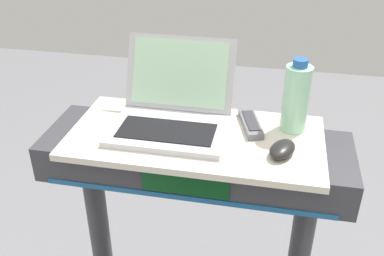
{
  "coord_description": "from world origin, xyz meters",
  "views": [
    {
      "loc": [
        0.21,
        -0.38,
        1.77
      ],
      "look_at": [
        0.0,
        0.65,
        1.16
      ],
      "focal_mm": 41.68,
      "sensor_mm": 36.0,
      "label": 1
    }
  ],
  "objects_px": {
    "laptop": "(172,111)",
    "tv_remote": "(251,123)",
    "water_bottle": "(296,98)",
    "computer_mouse": "(282,149)"
  },
  "relations": [
    {
      "from": "computer_mouse",
      "to": "tv_remote",
      "type": "height_order",
      "value": "computer_mouse"
    },
    {
      "from": "laptop",
      "to": "water_bottle",
      "type": "distance_m",
      "value": 0.36
    },
    {
      "from": "laptop",
      "to": "computer_mouse",
      "type": "bearing_deg",
      "value": -14.08
    },
    {
      "from": "laptop",
      "to": "water_bottle",
      "type": "xyz_separation_m",
      "value": [
        0.35,
        0.05,
        0.05
      ]
    },
    {
      "from": "tv_remote",
      "to": "water_bottle",
      "type": "bearing_deg",
      "value": 5.3
    },
    {
      "from": "computer_mouse",
      "to": "laptop",
      "type": "bearing_deg",
      "value": -174.59
    },
    {
      "from": "laptop",
      "to": "water_bottle",
      "type": "relative_size",
      "value": 1.53
    },
    {
      "from": "laptop",
      "to": "tv_remote",
      "type": "relative_size",
      "value": 1.99
    },
    {
      "from": "water_bottle",
      "to": "tv_remote",
      "type": "height_order",
      "value": "water_bottle"
    },
    {
      "from": "laptop",
      "to": "computer_mouse",
      "type": "distance_m",
      "value": 0.34
    }
  ]
}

